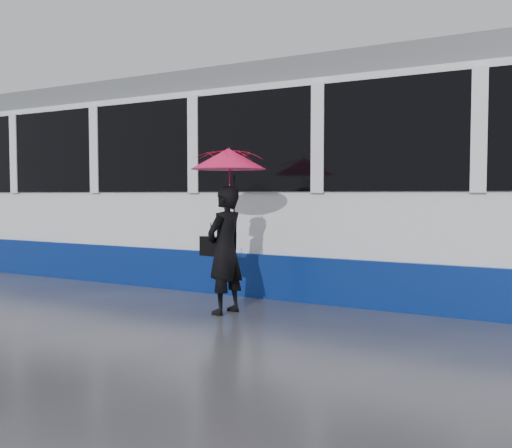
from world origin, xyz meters
The scene contains 6 objects.
ground centered at (0.00, 0.00, 0.00)m, with size 90.00×90.00×0.00m, color #2F2F34.
rails centered at (0.00, 2.50, 0.01)m, with size 34.00×1.51×0.02m.
tram centered at (-1.50, 2.50, 1.64)m, with size 26.00×2.56×3.35m.
woman centered at (-0.74, 0.15, 0.78)m, with size 0.57×0.37×1.56m, color black.
umbrella centered at (-0.69, 0.15, 1.71)m, with size 1.03×1.03×1.05m.
handbag centered at (-0.96, 0.17, 0.82)m, with size 0.29×0.16×0.42m.
Camera 1 is at (2.96, -5.72, 1.46)m, focal length 40.00 mm.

